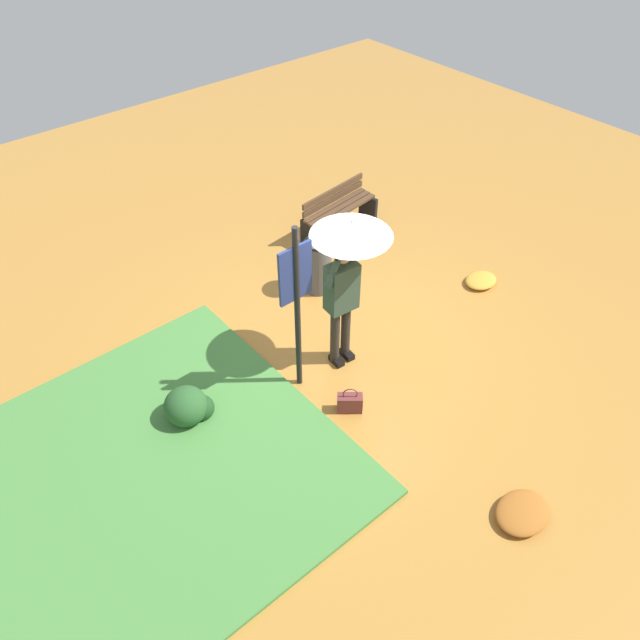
{
  "coord_description": "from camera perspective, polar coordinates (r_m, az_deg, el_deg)",
  "views": [
    {
      "loc": [
        -4.12,
        -4.38,
        5.78
      ],
      "look_at": [
        -0.53,
        -0.13,
        0.85
      ],
      "focal_mm": 34.97,
      "sensor_mm": 36.0,
      "label": 1
    }
  ],
  "objects": [
    {
      "name": "ground_plane",
      "position": [
        8.34,
        2.19,
        -2.36
      ],
      "size": [
        18.0,
        18.0,
        0.0
      ],
      "primitive_type": "plane",
      "color": "#B27A33"
    },
    {
      "name": "grass_verge",
      "position": [
        7.19,
        -18.35,
        -14.86
      ],
      "size": [
        4.8,
        4.0,
        0.05
      ],
      "color": "#47843D",
      "rests_on": "ground_plane"
    },
    {
      "name": "person_with_umbrella",
      "position": [
        7.21,
        2.48,
        5.64
      ],
      "size": [
        0.96,
        0.96,
        2.04
      ],
      "color": "#2D2823",
      "rests_on": "ground_plane"
    },
    {
      "name": "info_sign_post",
      "position": [
        6.89,
        -2.19,
        2.55
      ],
      "size": [
        0.44,
        0.07,
        2.3
      ],
      "color": "black",
      "rests_on": "ground_plane"
    },
    {
      "name": "handbag",
      "position": [
        7.48,
        2.74,
        -7.57
      ],
      "size": [
        0.32,
        0.3,
        0.37
      ],
      "color": "brown",
      "rests_on": "ground_plane"
    },
    {
      "name": "park_bench",
      "position": [
        10.28,
        1.69,
        10.0
      ],
      "size": [
        1.4,
        0.52,
        0.75
      ],
      "color": "black",
      "rests_on": "ground_plane"
    },
    {
      "name": "trash_bin",
      "position": [
        9.0,
        -0.21,
        5.01
      ],
      "size": [
        0.42,
        0.42,
        0.83
      ],
      "color": "#4C4C51",
      "rests_on": "ground_plane"
    },
    {
      "name": "shrub_cluster",
      "position": [
        7.48,
        -11.91,
        -7.74
      ],
      "size": [
        0.56,
        0.51,
        0.46
      ],
      "color": "#285628",
      "rests_on": "ground_plane"
    },
    {
      "name": "leaf_pile_near_person",
      "position": [
        9.62,
        14.51,
        3.54
      ],
      "size": [
        0.52,
        0.41,
        0.11
      ],
      "color": "gold",
      "rests_on": "ground_plane"
    },
    {
      "name": "leaf_pile_by_bench",
      "position": [
        6.99,
        18.03,
        -16.42
      ],
      "size": [
        0.62,
        0.5,
        0.14
      ],
      "color": "#A86023",
      "rests_on": "ground_plane"
    }
  ]
}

